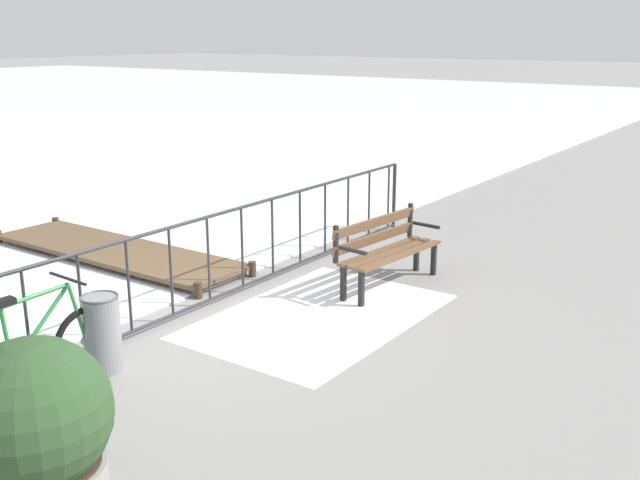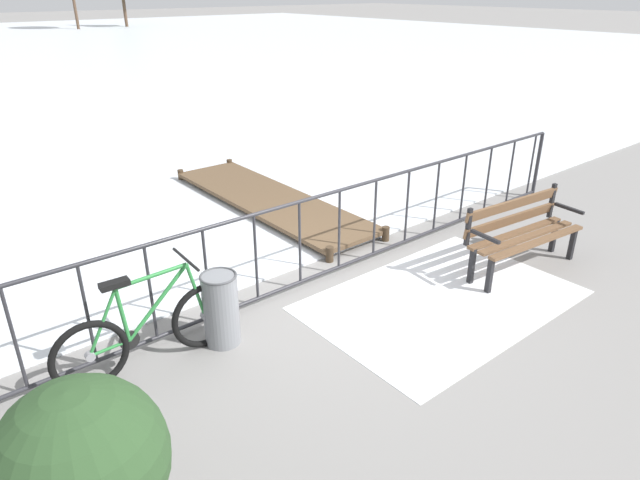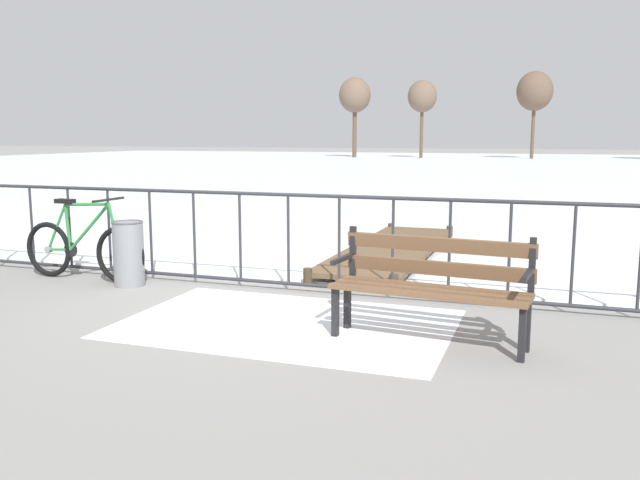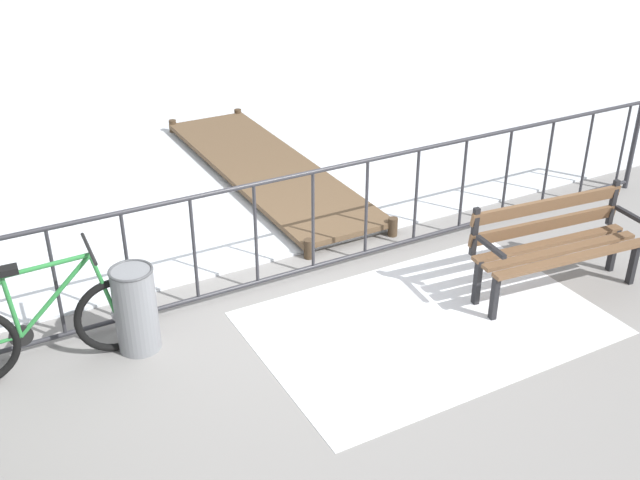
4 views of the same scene
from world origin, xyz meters
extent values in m
plane|color=gray|center=(0.00, 0.00, 0.00)|extent=(160.00, 160.00, 0.00)
cube|color=white|center=(0.76, -1.20, 0.00)|extent=(2.94, 1.95, 0.01)
cylinder|color=#2D2D33|center=(0.00, 0.00, 1.05)|extent=(9.00, 0.04, 0.04)
cylinder|color=#2D2D33|center=(0.00, 0.00, 0.08)|extent=(9.00, 0.04, 0.04)
cylinder|color=#2D2D33|center=(4.50, 0.00, 0.53)|extent=(0.06, 0.06, 1.05)
cylinder|color=#2D2D33|center=(-2.02, 0.00, 0.57)|extent=(0.03, 0.03, 0.97)
cylinder|color=#2D2D33|center=(-1.44, 0.00, 0.57)|extent=(0.03, 0.03, 0.97)
cylinder|color=#2D2D33|center=(-0.86, 0.00, 0.57)|extent=(0.03, 0.03, 0.97)
cylinder|color=#2D2D33|center=(-0.29, 0.00, 0.57)|extent=(0.03, 0.03, 0.97)
cylinder|color=#2D2D33|center=(0.29, 0.00, 0.57)|extent=(0.03, 0.03, 0.97)
cylinder|color=#2D2D33|center=(0.86, 0.00, 0.57)|extent=(0.03, 0.03, 0.97)
cylinder|color=#2D2D33|center=(1.44, 0.00, 0.57)|extent=(0.03, 0.03, 0.97)
cylinder|color=#2D2D33|center=(2.02, 0.00, 0.57)|extent=(0.03, 0.03, 0.97)
cylinder|color=#2D2D33|center=(2.59, 0.00, 0.57)|extent=(0.03, 0.03, 0.97)
cylinder|color=#2D2D33|center=(3.17, 0.00, 0.57)|extent=(0.03, 0.03, 0.97)
cylinder|color=#2D2D33|center=(3.74, 0.00, 0.57)|extent=(0.03, 0.03, 0.97)
cylinder|color=#2D2D33|center=(4.32, 0.00, 0.57)|extent=(0.03, 0.03, 0.97)
torus|color=black|center=(-1.65, -0.31, 0.33)|extent=(0.66, 0.09, 0.66)
cylinder|color=gray|center=(-1.65, -0.31, 0.33)|extent=(0.08, 0.06, 0.08)
cylinder|color=#2D843D|center=(-2.38, -0.28, 0.62)|extent=(0.08, 0.04, 0.53)
cylinder|color=#2D843D|center=(-2.07, -0.29, 0.63)|extent=(0.61, 0.07, 0.59)
cylinder|color=#2D843D|center=(-2.09, -0.29, 0.90)|extent=(0.63, 0.07, 0.07)
cylinder|color=#2D843D|center=(-1.71, -0.31, 0.62)|extent=(0.16, 0.04, 0.59)
cube|color=black|center=(-2.40, -0.28, 0.92)|extent=(0.24, 0.11, 0.05)
cylinder|color=black|center=(-1.77, -0.31, 0.96)|extent=(0.05, 0.52, 0.03)
cylinder|color=black|center=(-2.36, -0.28, 0.35)|extent=(0.18, 0.03, 0.18)
cube|color=brown|center=(2.07, -1.20, 0.44)|extent=(1.60, 0.26, 0.04)
cube|color=brown|center=(2.05, -1.36, 0.44)|extent=(1.60, 0.26, 0.04)
cube|color=brown|center=(2.04, -1.51, 0.44)|extent=(1.60, 0.26, 0.04)
cube|color=brown|center=(2.08, -1.11, 0.58)|extent=(1.60, 0.21, 0.12)
cube|color=brown|center=(2.08, -1.11, 0.78)|extent=(1.60, 0.21, 0.12)
cube|color=black|center=(2.79, -1.56, 0.22)|extent=(0.06, 0.06, 0.44)
cube|color=black|center=(2.82, -1.30, 0.22)|extent=(0.06, 0.06, 0.44)
cube|color=black|center=(2.83, -1.18, 0.67)|extent=(0.05, 0.05, 0.45)
cube|color=black|center=(2.81, -1.43, 0.64)|extent=(0.08, 0.40, 0.04)
cube|color=black|center=(1.28, -1.41, 0.22)|extent=(0.06, 0.06, 0.44)
cube|color=black|center=(1.31, -1.15, 0.22)|extent=(0.06, 0.06, 0.44)
cube|color=black|center=(1.32, -1.03, 0.67)|extent=(0.05, 0.05, 0.45)
cube|color=black|center=(1.29, -1.28, 0.64)|extent=(0.08, 0.40, 0.04)
cylinder|color=gray|center=(-1.50, -0.36, 0.36)|extent=(0.34, 0.34, 0.72)
torus|color=#494A4E|center=(-1.50, -0.36, 0.72)|extent=(0.35, 0.35, 0.02)
cube|color=brown|center=(0.89, 2.33, 0.12)|extent=(1.10, 4.07, 0.06)
cylinder|color=#433323|center=(0.40, 0.30, 0.10)|extent=(0.10, 0.10, 0.20)
cylinder|color=#433323|center=(1.39, 0.30, 0.10)|extent=(0.10, 0.10, 0.20)
cylinder|color=#433323|center=(0.40, 4.37, 0.10)|extent=(0.10, 0.10, 0.20)
cylinder|color=#433323|center=(1.39, 4.37, 0.10)|extent=(0.10, 0.10, 0.20)
camera|label=1|loc=(-5.50, -5.61, 3.02)|focal=41.57mm
camera|label=2|loc=(-3.61, -4.41, 3.14)|focal=31.06mm
camera|label=3|loc=(2.95, -6.56, 1.68)|focal=37.24mm
camera|label=4|loc=(-2.63, -5.47, 3.66)|focal=42.39mm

